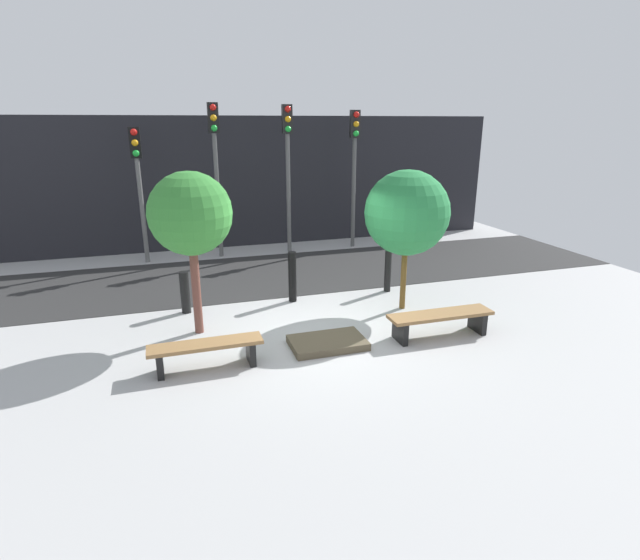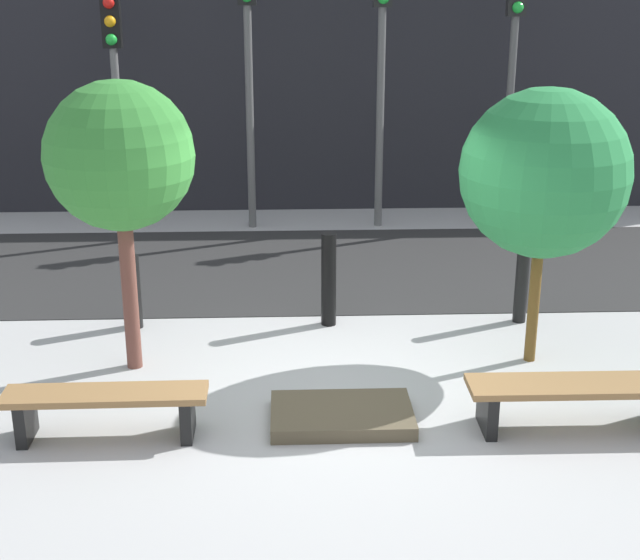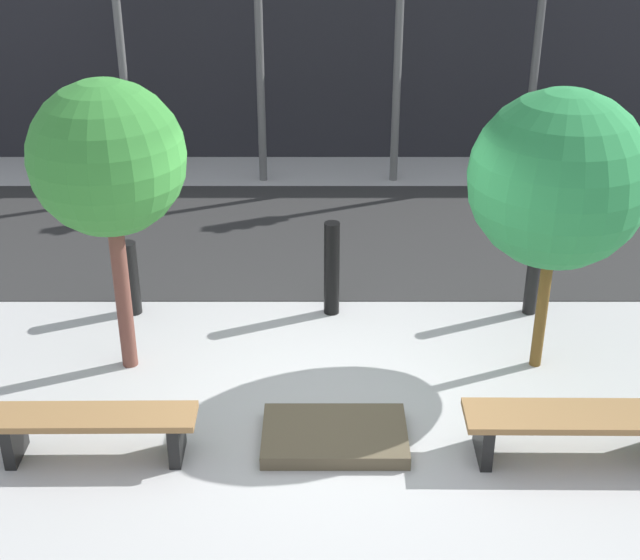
# 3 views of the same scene
# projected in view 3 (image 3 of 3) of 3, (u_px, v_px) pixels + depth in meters

# --- Properties ---
(ground_plane) EXTENTS (18.00, 18.00, 0.00)m
(ground_plane) POSITION_uv_depth(u_px,v_px,m) (335.00, 417.00, 8.23)
(ground_plane) COLOR #ADADAD
(road_strip) EXTENTS (18.00, 3.72, 0.01)m
(road_strip) POSITION_uv_depth(u_px,v_px,m) (331.00, 236.00, 11.91)
(road_strip) COLOR #2B2B2B
(road_strip) RESTS_ON ground
(building_facade) EXTENTS (16.20, 0.50, 3.87)m
(building_facade) POSITION_uv_depth(u_px,v_px,m) (330.00, 36.00, 14.15)
(building_facade) COLOR black
(building_facade) RESTS_ON ground
(bench_left) EXTENTS (1.76, 0.41, 0.44)m
(bench_left) POSITION_uv_depth(u_px,v_px,m) (95.00, 426.00, 7.58)
(bench_left) COLOR black
(bench_left) RESTS_ON ground
(bench_right) EXTENTS (1.92, 0.48, 0.45)m
(bench_right) POSITION_uv_depth(u_px,v_px,m) (578.00, 425.00, 7.57)
(bench_right) COLOR black
(bench_right) RESTS_ON ground
(planter_bed) EXTENTS (1.28, 0.81, 0.13)m
(planter_bed) POSITION_uv_depth(u_px,v_px,m) (336.00, 436.00, 7.87)
(planter_bed) COLOR brown
(planter_bed) RESTS_ON ground
(tree_behind_left_bench) EXTENTS (1.44, 1.44, 2.92)m
(tree_behind_left_bench) POSITION_uv_depth(u_px,v_px,m) (109.00, 160.00, 8.07)
(tree_behind_left_bench) COLOR brown
(tree_behind_left_bench) RESTS_ON ground
(tree_behind_right_bench) EXTENTS (1.67, 1.67, 2.83)m
(tree_behind_right_bench) POSITION_uv_depth(u_px,v_px,m) (560.00, 180.00, 8.15)
(tree_behind_right_bench) COLOR brown
(tree_behind_right_bench) RESTS_ON ground
(bollard_far_left) EXTENTS (0.19, 0.19, 0.86)m
(bollard_far_left) POSITION_uv_depth(u_px,v_px,m) (132.00, 278.00, 9.84)
(bollard_far_left) COLOR black
(bollard_far_left) RESTS_ON ground
(bollard_left) EXTENTS (0.17, 0.17, 1.09)m
(bollard_left) POSITION_uv_depth(u_px,v_px,m) (333.00, 269.00, 9.78)
(bollard_left) COLOR black
(bollard_left) RESTS_ON ground
(bollard_center) EXTENTS (0.15, 0.15, 1.09)m
(bollard_center) POSITION_uv_depth(u_px,v_px,m) (535.00, 269.00, 9.78)
(bollard_center) COLOR black
(bollard_center) RESTS_ON ground
(traffic_light_west) EXTENTS (0.28, 0.27, 3.57)m
(traffic_light_west) POSITION_uv_depth(u_px,v_px,m) (119.00, 17.00, 12.71)
(traffic_light_west) COLOR #5E5E5E
(traffic_light_west) RESTS_ON ground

